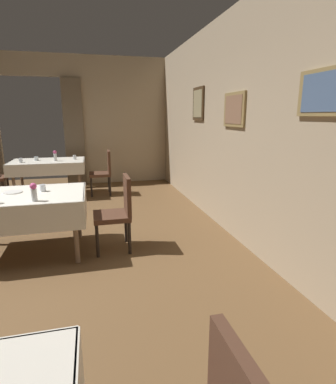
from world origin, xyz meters
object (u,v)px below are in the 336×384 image
at_px(glass_mid_b, 43,188).
at_px(plate_mid_d, 13,192).
at_px(dining_table_far, 48,165).
at_px(glass_far_c, 36,159).
at_px(dining_table_mid, 28,202).
at_px(chair_mid_right, 118,209).
at_px(flower_vase_far, 55,155).
at_px(flower_vase_mid, 34,191).
at_px(glass_far_b, 75,157).
at_px(glass_far_d, 21,160).
at_px(chair_far_right, 104,170).

relative_size(glass_mid_b, plate_mid_d, 0.40).
xyz_separation_m(dining_table_far, glass_far_c, (-0.22, 0.03, 0.13)).
distance_m(dining_table_mid, plate_mid_d, 0.23).
height_order(chair_mid_right, glass_far_c, chair_mid_right).
bearing_deg(flower_vase_far, flower_vase_mid, -88.32).
bearing_deg(glass_far_b, dining_table_far, -177.54).
distance_m(dining_table_mid, dining_table_far, 2.88).
bearing_deg(flower_vase_far, chair_mid_right, -71.01).
distance_m(dining_table_far, plate_mid_d, 2.78).
height_order(chair_mid_right, plate_mid_d, chair_mid_right).
height_order(glass_mid_b, flower_vase_far, flower_vase_far).
relative_size(dining_table_mid, glass_far_d, 14.24).
xyz_separation_m(dining_table_far, flower_vase_far, (0.16, -0.11, 0.20)).
bearing_deg(chair_mid_right, flower_vase_mid, -164.76).
xyz_separation_m(dining_table_mid, flower_vase_far, (0.04, 2.76, 0.22)).
xyz_separation_m(flower_vase_far, glass_far_b, (0.37, 0.14, -0.07)).
relative_size(flower_vase_far, glass_far_b, 2.36).
height_order(chair_far_right, flower_vase_far, flower_vase_far).
bearing_deg(glass_far_c, glass_mid_b, -79.98).
relative_size(chair_mid_right, glass_far_c, 11.24).
xyz_separation_m(flower_vase_mid, glass_far_c, (-0.47, 3.27, -0.07)).
distance_m(chair_far_right, glass_mid_b, 2.83).
bearing_deg(glass_mid_b, chair_mid_right, -12.87).
bearing_deg(plate_mid_d, chair_mid_right, -10.19).
bearing_deg(flower_vase_mid, glass_far_c, 98.26).
height_order(dining_table_far, flower_vase_mid, flower_vase_mid).
height_order(plate_mid_d, glass_far_c, glass_far_c).
bearing_deg(plate_mid_d, flower_vase_far, 85.18).
height_order(chair_far_right, glass_far_b, chair_far_right).
relative_size(chair_mid_right, glass_far_b, 10.23).
xyz_separation_m(chair_mid_right, plate_mid_d, (-1.21, 0.22, 0.24)).
bearing_deg(plate_mid_d, dining_table_mid, -30.25).
bearing_deg(dining_table_far, chair_mid_right, -68.91).
xyz_separation_m(flower_vase_mid, plate_mid_d, (-0.32, 0.46, -0.10)).
relative_size(dining_table_mid, flower_vase_mid, 6.53).
bearing_deg(glass_far_c, glass_far_d, -138.76).
xyz_separation_m(glass_far_c, glass_far_d, (-0.25, -0.22, 0.00)).
bearing_deg(chair_mid_right, glass_far_b, 101.69).
distance_m(glass_far_c, glass_far_d, 0.33).
bearing_deg(dining_table_mid, dining_table_far, 92.38).
distance_m(flower_vase_mid, glass_mid_b, 0.45).
bearing_deg(chair_far_right, glass_mid_b, -107.08).
distance_m(flower_vase_mid, plate_mid_d, 0.57).
xyz_separation_m(flower_vase_mid, glass_far_b, (0.28, 3.26, -0.06)).
bearing_deg(flower_vase_mid, plate_mid_d, 124.28).
relative_size(dining_table_far, glass_far_d, 15.81).
height_order(dining_table_mid, glass_mid_b, glass_mid_b).
bearing_deg(glass_mid_b, dining_table_mid, -151.66).
height_order(glass_far_b, glass_far_c, glass_far_b).
relative_size(dining_table_mid, flower_vase_far, 6.05).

